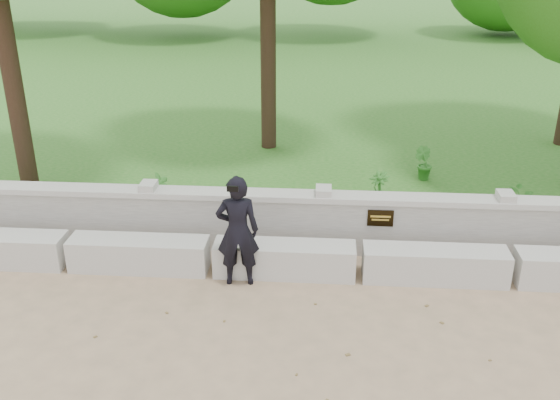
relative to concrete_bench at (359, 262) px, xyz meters
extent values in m
plane|color=#A18363|center=(0.00, -1.90, -0.22)|extent=(80.00, 80.00, 0.00)
cube|color=#205E16|center=(0.00, 12.10, -0.10)|extent=(40.00, 22.00, 0.25)
cube|color=beige|center=(-3.00, 0.00, 0.00)|extent=(1.90, 0.45, 0.45)
cube|color=beige|center=(-1.00, 0.00, 0.00)|extent=(1.90, 0.45, 0.45)
cube|color=beige|center=(1.00, 0.00, 0.00)|extent=(1.90, 0.45, 0.45)
cube|color=#BBB8B0|center=(0.00, 0.70, 0.18)|extent=(12.50, 0.25, 0.82)
cube|color=beige|center=(0.00, 0.70, 0.64)|extent=(12.50, 0.35, 0.08)
cube|color=black|center=(0.30, 0.56, 0.40)|extent=(0.36, 0.02, 0.24)
imported|color=black|center=(-1.59, -0.26, 0.53)|extent=(0.59, 0.42, 1.52)
cube|color=black|center=(-1.59, -0.57, 1.24)|extent=(0.14, 0.03, 0.07)
cylinder|color=#382619|center=(-5.53, 2.20, 2.26)|extent=(0.30, 0.30, 4.48)
cylinder|color=#382619|center=(-1.64, 4.69, 2.25)|extent=(0.30, 0.30, 4.45)
imported|color=#307026|center=(-3.02, 1.40, 0.33)|extent=(0.37, 0.39, 0.61)
imported|color=#307026|center=(1.24, 3.09, 0.32)|extent=(0.41, 0.41, 0.58)
imported|color=#307026|center=(2.52, 1.40, 0.30)|extent=(0.63, 0.61, 0.54)
imported|color=#307026|center=(0.36, 1.77, 0.32)|extent=(0.45, 0.44, 0.60)
camera|label=1|loc=(-0.51, -7.38, 4.06)|focal=40.00mm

